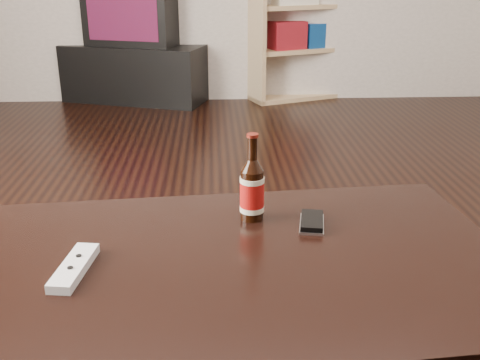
{
  "coord_description": "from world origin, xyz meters",
  "views": [
    {
      "loc": [
        -0.08,
        -1.61,
        1.08
      ],
      "look_at": [
        -0.02,
        -0.33,
        0.58
      ],
      "focal_mm": 42.0,
      "sensor_mm": 36.0,
      "label": 1
    }
  ],
  "objects_px": {
    "bookshelf": "(295,2)",
    "phone": "(312,222)",
    "tv_stand": "(138,72)",
    "coffee_table": "(225,285)",
    "remote": "(74,267)",
    "tv": "(134,10)",
    "beer_bottle": "(252,190)"
  },
  "relations": [
    {
      "from": "tv_stand",
      "to": "phone",
      "type": "distance_m",
      "value": 3.55
    },
    {
      "from": "tv_stand",
      "to": "coffee_table",
      "type": "distance_m",
      "value": 3.65
    },
    {
      "from": "bookshelf",
      "to": "coffee_table",
      "type": "bearing_deg",
      "value": -121.26
    },
    {
      "from": "bookshelf",
      "to": "coffee_table",
      "type": "xyz_separation_m",
      "value": [
        -0.66,
        -3.62,
        -0.36
      ]
    },
    {
      "from": "tv",
      "to": "bookshelf",
      "type": "xyz_separation_m",
      "value": [
        1.28,
        0.03,
        0.05
      ]
    },
    {
      "from": "bookshelf",
      "to": "phone",
      "type": "distance_m",
      "value": 3.5
    },
    {
      "from": "tv_stand",
      "to": "remote",
      "type": "xyz_separation_m",
      "value": [
        0.31,
        -3.63,
        0.26
      ]
    },
    {
      "from": "phone",
      "to": "bookshelf",
      "type": "bearing_deg",
      "value": 93.48
    },
    {
      "from": "beer_bottle",
      "to": "phone",
      "type": "height_order",
      "value": "beer_bottle"
    },
    {
      "from": "coffee_table",
      "to": "beer_bottle",
      "type": "xyz_separation_m",
      "value": [
        0.07,
        0.21,
        0.14
      ]
    },
    {
      "from": "beer_bottle",
      "to": "remote",
      "type": "height_order",
      "value": "beer_bottle"
    },
    {
      "from": "bookshelf",
      "to": "phone",
      "type": "height_order",
      "value": "bookshelf"
    },
    {
      "from": "beer_bottle",
      "to": "tv",
      "type": "bearing_deg",
      "value": 101.71
    },
    {
      "from": "remote",
      "to": "tv",
      "type": "bearing_deg",
      "value": 102.7
    },
    {
      "from": "coffee_table",
      "to": "phone",
      "type": "relative_size",
      "value": 10.96
    },
    {
      "from": "phone",
      "to": "coffee_table",
      "type": "bearing_deg",
      "value": -133.34
    },
    {
      "from": "coffee_table",
      "to": "beer_bottle",
      "type": "relative_size",
      "value": 5.94
    },
    {
      "from": "beer_bottle",
      "to": "phone",
      "type": "bearing_deg",
      "value": -18.14
    },
    {
      "from": "tv_stand",
      "to": "tv",
      "type": "relative_size",
      "value": 1.4
    },
    {
      "from": "tv",
      "to": "coffee_table",
      "type": "height_order",
      "value": "tv"
    },
    {
      "from": "tv_stand",
      "to": "tv",
      "type": "bearing_deg",
      "value": -90.0
    },
    {
      "from": "tv",
      "to": "bookshelf",
      "type": "distance_m",
      "value": 1.29
    },
    {
      "from": "remote",
      "to": "coffee_table",
      "type": "bearing_deg",
      "value": 14.06
    },
    {
      "from": "bookshelf",
      "to": "remote",
      "type": "xyz_separation_m",
      "value": [
        -0.97,
        -3.65,
        -0.29
      ]
    },
    {
      "from": "tv_stand",
      "to": "remote",
      "type": "bearing_deg",
      "value": -66.77
    },
    {
      "from": "tv_stand",
      "to": "bookshelf",
      "type": "distance_m",
      "value": 1.4
    },
    {
      "from": "beer_bottle",
      "to": "remote",
      "type": "xyz_separation_m",
      "value": [
        -0.39,
        -0.24,
        -0.07
      ]
    },
    {
      "from": "tv",
      "to": "phone",
      "type": "height_order",
      "value": "tv"
    },
    {
      "from": "tv",
      "to": "coffee_table",
      "type": "bearing_deg",
      "value": -61.78
    },
    {
      "from": "tv",
      "to": "beer_bottle",
      "type": "distance_m",
      "value": 3.46
    },
    {
      "from": "bookshelf",
      "to": "beer_bottle",
      "type": "relative_size",
      "value": 6.65
    },
    {
      "from": "bookshelf",
      "to": "remote",
      "type": "height_order",
      "value": "bookshelf"
    }
  ]
}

